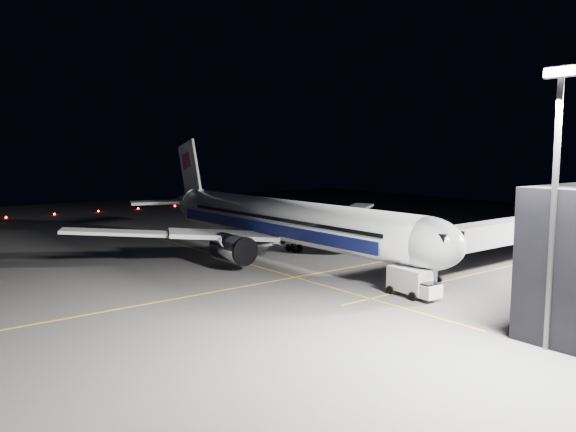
% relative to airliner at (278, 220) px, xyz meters
% --- Properties ---
extents(ground, '(200.00, 200.00, 0.00)m').
position_rel_airliner_xyz_m(ground, '(1.08, 0.00, -5.16)').
color(ground, '#4C4C4F').
rests_on(ground, ground).
extents(guide_line_main, '(0.25, 80.00, 0.01)m').
position_rel_airliner_xyz_m(guide_line_main, '(11.08, 0.00, -5.16)').
color(guide_line_main, gold).
rests_on(guide_line_main, ground).
extents(guide_line_cross, '(70.00, 0.25, 0.01)m').
position_rel_airliner_xyz_m(guide_line_cross, '(1.08, -6.00, -5.16)').
color(guide_line_cross, gold).
rests_on(guide_line_cross, ground).
extents(guide_line_side, '(0.25, 40.00, 0.01)m').
position_rel_airliner_xyz_m(guide_line_side, '(23.08, 10.00, -5.16)').
color(guide_line_side, gold).
rests_on(guide_line_side, ground).
extents(airliner, '(61.48, 54.22, 16.64)m').
position_rel_airliner_xyz_m(airliner, '(0.00, 0.00, 0.00)').
color(airliner, silver).
rests_on(airliner, ground).
extents(jet_bridge, '(3.60, 34.40, 6.30)m').
position_rel_airliner_xyz_m(jet_bridge, '(23.08, 18.06, -0.58)').
color(jet_bridge, '#B2B2B7').
rests_on(jet_bridge, ground).
extents(floodlight_mast_south, '(2.40, 0.67, 20.70)m').
position_rel_airliner_xyz_m(floodlight_mast_south, '(41.08, -6.01, 7.21)').
color(floodlight_mast_south, '#59595E').
rests_on(floodlight_mast_south, ground).
extents(taxiway_lights, '(0.44, 60.44, 0.44)m').
position_rel_airliner_xyz_m(taxiway_lights, '(-70.92, 0.00, -4.94)').
color(taxiway_lights, '#FF140A').
rests_on(taxiway_lights, ground).
extents(service_truck, '(5.79, 2.78, 2.90)m').
position_rel_airliner_xyz_m(service_truck, '(25.22, -2.03, -3.61)').
color(service_truck, white).
rests_on(service_truck, ground).
extents(baggage_tug, '(2.89, 2.46, 1.89)m').
position_rel_airliner_xyz_m(baggage_tug, '(-9.35, 7.99, -4.29)').
color(baggage_tug, black).
rests_on(baggage_tug, ground).
extents(safety_cone_a, '(0.46, 0.46, 0.68)m').
position_rel_airliner_xyz_m(safety_cone_a, '(7.08, 10.67, -4.82)').
color(safety_cone_a, '#F1470A').
rests_on(safety_cone_a, ground).
extents(safety_cone_b, '(0.40, 0.40, 0.60)m').
position_rel_airliner_xyz_m(safety_cone_b, '(2.18, 13.67, -4.87)').
color(safety_cone_b, '#F1470A').
rests_on(safety_cone_b, ground).
extents(safety_cone_c, '(0.43, 0.43, 0.64)m').
position_rel_airliner_xyz_m(safety_cone_c, '(3.20, 14.00, -4.84)').
color(safety_cone_c, '#F1470A').
rests_on(safety_cone_c, ground).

